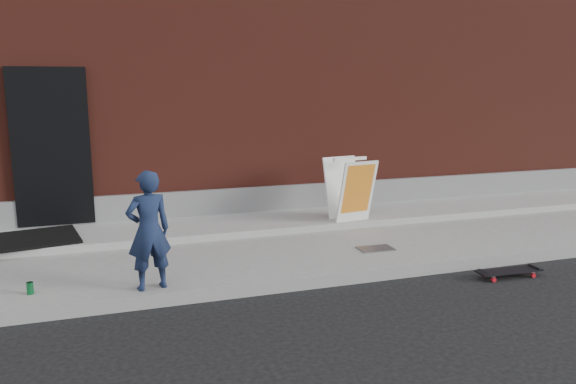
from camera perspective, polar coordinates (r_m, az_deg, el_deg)
name	(u,v)px	position (r m, az deg, el deg)	size (l,w,h in m)	color
ground	(290,292)	(6.38, 0.25, -10.12)	(80.00, 80.00, 0.00)	black
sidewalk	(256,249)	(7.72, -3.30, -5.77)	(20.00, 3.00, 0.15)	gray
apron	(240,224)	(8.52, -4.87, -3.29)	(20.00, 1.20, 0.10)	#969690
building	(190,74)	(12.78, -9.94, 11.74)	(20.00, 8.10, 5.00)	#5D2319
child	(149,230)	(6.05, -13.98, -3.81)	(0.46, 0.30, 1.27)	#172341
skateboard	(509,271)	(7.31, 21.55, -7.52)	(0.81, 0.24, 0.09)	red
pizza_sign	(350,189)	(8.54, 6.33, 0.33)	(0.67, 0.75, 0.95)	white
soda_can	(30,288)	(6.47, -24.73, -8.86)	(0.07, 0.07, 0.13)	#177638
doormat	(30,239)	(8.21, -24.77, -4.36)	(1.20, 0.97, 0.03)	black
utility_plate	(376,249)	(7.51, 8.92, -5.70)	(0.45, 0.29, 0.01)	#5D5E63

